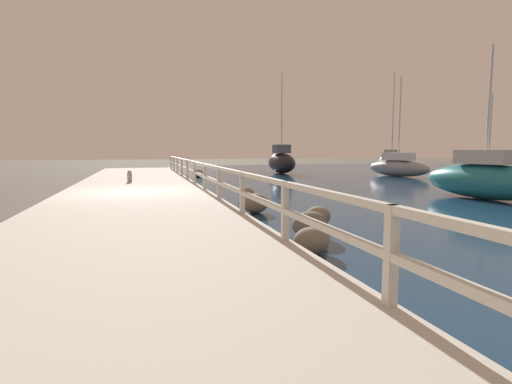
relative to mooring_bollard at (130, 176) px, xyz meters
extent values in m
plane|color=#4C473D|center=(0.30, -4.12, -0.61)|extent=(120.00, 120.00, 0.00)
cube|color=beige|center=(0.30, -4.12, -0.43)|extent=(4.80, 36.00, 0.35)
cube|color=beige|center=(2.60, -14.92, 0.20)|extent=(0.10, 0.10, 0.91)
cube|color=beige|center=(2.60, -12.22, 0.20)|extent=(0.10, 0.10, 0.91)
cube|color=beige|center=(2.60, -9.52, 0.20)|extent=(0.10, 0.10, 0.91)
cube|color=beige|center=(2.60, -6.82, 0.20)|extent=(0.10, 0.10, 0.91)
cube|color=beige|center=(2.60, -4.12, 0.20)|extent=(0.10, 0.10, 0.91)
cube|color=beige|center=(2.60, -1.42, 0.20)|extent=(0.10, 0.10, 0.91)
cube|color=beige|center=(2.60, 1.28, 0.20)|extent=(0.10, 0.10, 0.91)
cube|color=beige|center=(2.60, 3.98, 0.20)|extent=(0.10, 0.10, 0.91)
cube|color=beige|center=(2.60, 6.68, 0.20)|extent=(0.10, 0.10, 0.91)
cube|color=beige|center=(2.60, 9.38, 0.20)|extent=(0.10, 0.10, 0.91)
cube|color=beige|center=(2.60, 12.08, 0.20)|extent=(0.10, 0.10, 0.91)
cube|color=beige|center=(2.60, -4.12, 0.62)|extent=(0.09, 32.50, 0.08)
cube|color=beige|center=(2.60, -4.12, 0.20)|extent=(0.09, 32.50, 0.08)
ellipsoid|color=#666056|center=(3.65, -10.79, -0.34)|extent=(0.72, 0.65, 0.54)
ellipsoid|color=slate|center=(3.19, -11.88, -0.38)|extent=(0.61, 0.55, 0.45)
ellipsoid|color=slate|center=(4.03, -4.33, -0.39)|extent=(0.56, 0.51, 0.42)
ellipsoid|color=gray|center=(3.93, 7.36, -0.35)|extent=(0.69, 0.62, 0.52)
ellipsoid|color=slate|center=(3.48, -7.47, -0.33)|extent=(0.73, 0.66, 0.55)
ellipsoid|color=slate|center=(4.37, -9.59, -0.38)|extent=(0.60, 0.54, 0.45)
cylinder|color=gray|center=(0.00, 0.00, -0.06)|extent=(0.20, 0.20, 0.38)
sphere|color=gray|center=(0.00, 0.00, 0.16)|extent=(0.18, 0.18, 0.18)
ellipsoid|color=white|center=(20.56, 10.99, 0.08)|extent=(1.12, 3.56, 1.36)
cube|color=#9E937F|center=(20.56, 10.99, 0.95)|extent=(0.75, 1.28, 0.37)
cylinder|color=silver|center=(20.56, 10.99, 4.05)|extent=(0.09, 0.09, 6.58)
ellipsoid|color=#192347|center=(20.24, 1.02, -0.12)|extent=(1.99, 3.34, 0.96)
cube|color=silver|center=(20.24, 1.02, 0.68)|extent=(1.07, 1.05, 0.62)
cylinder|color=silver|center=(20.24, 1.02, 2.38)|extent=(0.09, 0.09, 4.03)
ellipsoid|color=#1E707A|center=(12.09, -6.68, 0.02)|extent=(1.90, 5.04, 1.23)
cube|color=beige|center=(12.09, -6.68, 0.88)|extent=(1.16, 2.04, 0.49)
cylinder|color=silver|center=(12.09, -6.68, 2.65)|extent=(0.09, 0.09, 4.04)
ellipsoid|color=gray|center=(16.50, 4.44, -0.07)|extent=(2.19, 4.95, 1.05)
cube|color=silver|center=(16.50, 4.44, 0.70)|extent=(1.25, 2.23, 0.50)
cylinder|color=silver|center=(16.50, 4.44, 3.11)|extent=(0.09, 0.09, 5.32)
ellipsoid|color=black|center=(10.47, 9.98, 0.14)|extent=(1.65, 4.53, 1.47)
cube|color=#4C566B|center=(10.47, 9.98, 1.19)|extent=(1.10, 1.28, 0.62)
cylinder|color=silver|center=(10.47, 9.98, 3.80)|extent=(0.09, 0.09, 5.84)
camera|label=1|loc=(0.51, -17.89, 1.13)|focal=28.00mm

